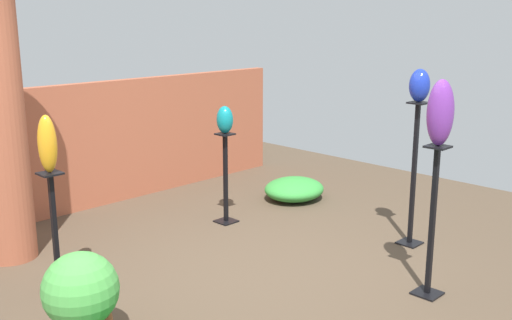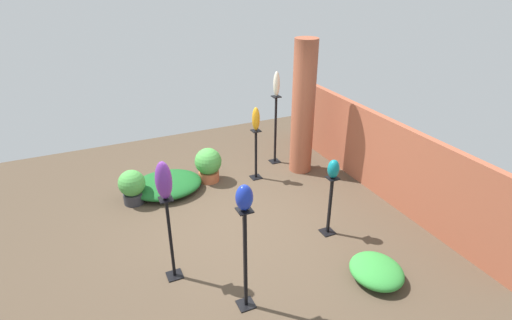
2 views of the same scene
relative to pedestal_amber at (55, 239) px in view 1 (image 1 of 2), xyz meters
The scene contains 12 objects.
ground_plane 1.59m from the pedestal_amber, 35.19° to the right, with size 8.00×8.00×0.00m, color #4C3D2D.
brick_wall_back 2.17m from the pedestal_amber, 54.44° to the left, with size 5.60×0.12×1.41m, color #9E5138.
pedestal_amber is the anchor object (origin of this frame).
pedestal_cobalt 3.19m from the pedestal_amber, 26.54° to the right, with size 0.20×0.20×1.36m.
pedestal_violet 2.89m from the pedestal_amber, 46.09° to the right, with size 0.20×0.20×1.19m.
pedestal_teal 2.05m from the pedestal_amber, ahead, with size 0.20×0.20×0.95m.
art_vase_amber 0.75m from the pedestal_amber, 153.43° to the left, with size 0.14×0.14×0.44m, color orange.
art_vase_cobalt 3.36m from the pedestal_amber, 26.54° to the right, with size 0.17×0.19×0.30m, color #192D9E.
art_vase_violet 3.05m from the pedestal_amber, 46.09° to the right, with size 0.19×0.20×0.49m, color #6B2D8C.
art_vase_teal 2.15m from the pedestal_amber, ahead, with size 0.16×0.17×0.28m, color #0F727A.
potted_plant_mid_right 0.90m from the pedestal_amber, 107.46° to the right, with size 0.50×0.50×0.65m.
foliage_bed_east 3.16m from the pedestal_amber, ahead, with size 0.74×0.67×0.26m, color #338C38.
Camera 1 is at (-3.25, -3.27, 2.12)m, focal length 42.00 mm.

